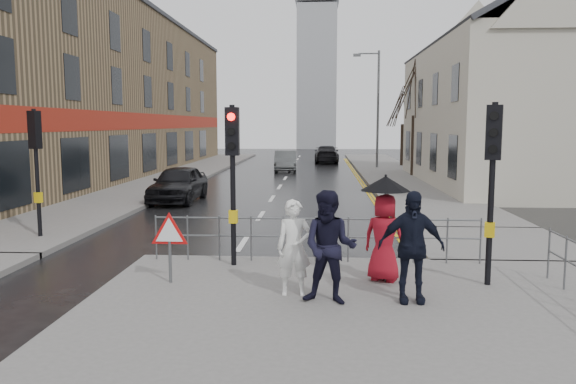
# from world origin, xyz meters

# --- Properties ---
(ground) EXTENTS (120.00, 120.00, 0.00)m
(ground) POSITION_xyz_m (0.00, 0.00, 0.00)
(ground) COLOR black
(ground) RESTS_ON ground
(near_pavement) EXTENTS (10.00, 9.00, 0.14)m
(near_pavement) POSITION_xyz_m (3.00, -3.50, 0.07)
(near_pavement) COLOR #605E5B
(near_pavement) RESTS_ON ground
(left_pavement) EXTENTS (4.00, 44.00, 0.14)m
(left_pavement) POSITION_xyz_m (-6.50, 23.00, 0.07)
(left_pavement) COLOR #605E5B
(left_pavement) RESTS_ON ground
(right_pavement) EXTENTS (4.00, 40.00, 0.14)m
(right_pavement) POSITION_xyz_m (6.50, 25.00, 0.07)
(right_pavement) COLOR #605E5B
(right_pavement) RESTS_ON ground
(pavement_bridge_right) EXTENTS (4.00, 4.20, 0.14)m
(pavement_bridge_right) POSITION_xyz_m (6.50, 3.00, 0.07)
(pavement_bridge_right) COLOR #605E5B
(pavement_bridge_right) RESTS_ON ground
(building_left_terrace) EXTENTS (8.00, 42.00, 10.00)m
(building_left_terrace) POSITION_xyz_m (-12.00, 22.00, 5.00)
(building_left_terrace) COLOR olive
(building_left_terrace) RESTS_ON ground
(building_right_cream) EXTENTS (9.00, 16.40, 10.10)m
(building_right_cream) POSITION_xyz_m (12.00, 18.00, 4.78)
(building_right_cream) COLOR #BAB4A2
(building_right_cream) RESTS_ON ground
(church_tower) EXTENTS (5.00, 5.00, 18.00)m
(church_tower) POSITION_xyz_m (1.50, 62.00, 9.00)
(church_tower) COLOR #989BA0
(church_tower) RESTS_ON ground
(traffic_signal_near_left) EXTENTS (0.28, 0.27, 3.40)m
(traffic_signal_near_left) POSITION_xyz_m (0.20, 0.20, 2.46)
(traffic_signal_near_left) COLOR black
(traffic_signal_near_left) RESTS_ON near_pavement
(traffic_signal_near_right) EXTENTS (0.34, 0.33, 3.40)m
(traffic_signal_near_right) POSITION_xyz_m (5.20, -1.00, 2.46)
(traffic_signal_near_right) COLOR black
(traffic_signal_near_right) RESTS_ON near_pavement
(traffic_signal_far_left) EXTENTS (0.34, 0.33, 3.40)m
(traffic_signal_far_left) POSITION_xyz_m (-5.50, 3.00, 2.46)
(traffic_signal_far_left) COLOR black
(traffic_signal_far_left) RESTS_ON left_pavement
(guard_railing_front) EXTENTS (7.14, 0.04, 1.00)m
(guard_railing_front) POSITION_xyz_m (1.95, 0.60, 0.86)
(guard_railing_front) COLOR #595B5E
(guard_railing_front) RESTS_ON near_pavement
(warning_sign) EXTENTS (0.80, 0.07, 1.35)m
(warning_sign) POSITION_xyz_m (-0.80, -1.21, 1.04)
(warning_sign) COLOR #595B5E
(warning_sign) RESTS_ON near_pavement
(street_lamp) EXTENTS (1.83, 0.25, 8.00)m
(street_lamp) POSITION_xyz_m (5.82, 28.00, 4.71)
(street_lamp) COLOR #595B5E
(street_lamp) RESTS_ON right_pavement
(tree_near) EXTENTS (2.40, 2.40, 6.58)m
(tree_near) POSITION_xyz_m (7.50, 22.00, 5.14)
(tree_near) COLOR #33271C
(tree_near) RESTS_ON right_pavement
(tree_far) EXTENTS (2.40, 2.40, 5.64)m
(tree_far) POSITION_xyz_m (8.00, 30.00, 4.42)
(tree_far) COLOR #33271C
(tree_far) RESTS_ON right_pavement
(pedestrian_a) EXTENTS (0.65, 0.46, 1.69)m
(pedestrian_a) POSITION_xyz_m (1.59, -1.83, 0.99)
(pedestrian_a) COLOR white
(pedestrian_a) RESTS_ON near_pavement
(pedestrian_b) EXTENTS (1.06, 0.90, 1.91)m
(pedestrian_b) POSITION_xyz_m (2.21, -2.28, 1.10)
(pedestrian_b) COLOR black
(pedestrian_b) RESTS_ON near_pavement
(pedestrian_with_umbrella) EXTENTS (0.97, 0.96, 2.03)m
(pedestrian_with_umbrella) POSITION_xyz_m (3.28, -0.84, 1.25)
(pedestrian_with_umbrella) COLOR maroon
(pedestrian_with_umbrella) RESTS_ON near_pavement
(pedestrian_d) EXTENTS (1.13, 0.49, 1.90)m
(pedestrian_d) POSITION_xyz_m (3.58, -2.11, 1.09)
(pedestrian_d) COLOR black
(pedestrian_d) RESTS_ON near_pavement
(car_parked) EXTENTS (1.84, 4.35, 1.47)m
(car_parked) POSITION_xyz_m (-3.72, 10.90, 0.73)
(car_parked) COLOR black
(car_parked) RESTS_ON ground
(car_mid) EXTENTS (1.66, 4.21, 1.36)m
(car_mid) POSITION_xyz_m (-0.30, 26.06, 0.68)
(car_mid) COLOR #464A4B
(car_mid) RESTS_ON ground
(car_far) EXTENTS (1.96, 4.81, 1.40)m
(car_far) POSITION_xyz_m (2.54, 34.40, 0.70)
(car_far) COLOR black
(car_far) RESTS_ON ground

